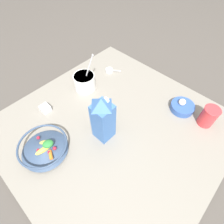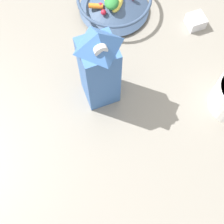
{
  "view_description": "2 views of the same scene",
  "coord_description": "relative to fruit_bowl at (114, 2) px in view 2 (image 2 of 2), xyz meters",
  "views": [
    {
      "loc": [
        -0.36,
        0.39,
        0.85
      ],
      "look_at": [
        0.03,
        -0.02,
        0.11
      ],
      "focal_mm": 28.0,
      "sensor_mm": 36.0,
      "label": 1
    },
    {
      "loc": [
        -0.11,
        -0.31,
        0.85
      ],
      "look_at": [
        -0.0,
        -0.03,
        0.14
      ],
      "focal_mm": 50.0,
      "sensor_mm": 36.0,
      "label": 2
    }
  ],
  "objects": [
    {
      "name": "countertop",
      "position": [
        -0.14,
        -0.34,
        -0.06
      ],
      "size": [
        1.11,
        1.11,
        0.04
      ],
      "color": "gray",
      "rests_on": "ground_plane"
    },
    {
      "name": "ground_plane",
      "position": [
        -0.14,
        -0.34,
        -0.08
      ],
      "size": [
        6.0,
        6.0,
        0.0
      ],
      "primitive_type": "plane",
      "color": "#4C4742"
    },
    {
      "name": "spice_jar",
      "position": [
        0.22,
        -0.15,
        -0.02
      ],
      "size": [
        0.05,
        0.05,
        0.04
      ],
      "color": "silver",
      "rests_on": "countertop"
    },
    {
      "name": "milk_carton",
      "position": [
        -0.14,
        -0.27,
        0.1
      ],
      "size": [
        0.09,
        0.09,
        0.28
      ],
      "color": "#3D6BB2",
      "rests_on": "countertop"
    },
    {
      "name": "fruit_bowl",
      "position": [
        0.0,
        0.0,
        0.0
      ],
      "size": [
        0.24,
        0.24,
        0.08
      ],
      "color": "#384C6B",
      "rests_on": "countertop"
    }
  ]
}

